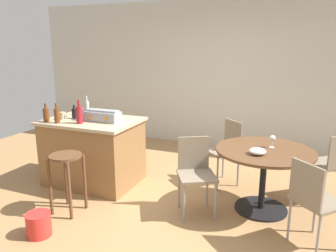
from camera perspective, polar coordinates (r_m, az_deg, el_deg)
The scene contains 22 objects.
ground_plane at distance 4.03m, azimuth 1.84°, elevation -13.58°, with size 8.80×8.80×0.00m, color #A37A4C.
back_wall at distance 6.07m, azimuth 10.60°, elevation 8.84°, with size 8.00×0.10×2.70m, color beige.
kitchen_island at distance 4.58m, azimuth -13.05°, elevation -4.35°, with size 1.26×0.90×0.90m.
wooden_stool at distance 3.83m, azimuth -17.52°, elevation -7.37°, with size 0.36×0.36×0.69m.
dining_table at distance 3.83m, azimuth 16.62°, elevation -6.41°, with size 1.09×1.09×0.74m.
folding_chair_near at distance 4.47m, azimuth 10.14°, elevation -3.64°, with size 0.56×0.56×0.88m.
folding_chair_far at distance 3.67m, azimuth 4.89°, elevation -7.69°, with size 0.55×0.55×0.86m.
folding_chair_left at distance 3.30m, azimuth 24.44°, elevation -11.50°, with size 0.57×0.57×0.86m.
folding_chair_right at distance 4.33m, azimuth 27.03°, elevation -5.67°, with size 0.56×0.56×0.88m.
toolbox at distance 4.33m, azimuth -11.48°, elevation 1.77°, with size 0.47×0.21×0.15m.
bottle_0 at distance 4.27m, azimuth -15.40°, elevation 2.00°, with size 0.08×0.08×0.31m.
bottle_1 at distance 4.38m, azimuth -19.07°, elevation 1.78°, with size 0.07×0.07×0.26m.
bottle_2 at distance 4.79m, azimuth -14.14°, elevation 3.20°, with size 0.06×0.06×0.28m.
bottle_3 at distance 4.60m, azimuth -16.26°, elevation 2.19°, with size 0.07×0.07×0.19m.
bottle_4 at distance 4.51m, azimuth -20.76°, elevation 1.90°, with size 0.08×0.08×0.24m.
cup_0 at distance 4.65m, azimuth -13.25°, elevation 2.22°, with size 0.12×0.09×0.10m.
cup_1 at distance 4.49m, azimuth -15.21°, elevation 1.70°, with size 0.12×0.08×0.10m.
cup_2 at distance 4.59m, azimuth -18.17°, elevation 1.74°, with size 0.12×0.09×0.10m.
cup_3 at distance 4.90m, azimuth -15.10°, elevation 2.60°, with size 0.11×0.07×0.08m.
wine_glass at distance 3.84m, azimuth 18.00°, elevation -2.12°, with size 0.07×0.07×0.14m.
serving_bowl at distance 3.57m, azimuth 15.56°, elevation -4.31°, with size 0.18×0.18×0.07m, color white.
plastic_bucket at distance 3.62m, azimuth -21.90°, elevation -15.85°, with size 0.24×0.24×0.24m, color red.
Camera 1 is at (1.24, -3.35, 1.85)m, focal length 34.45 mm.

